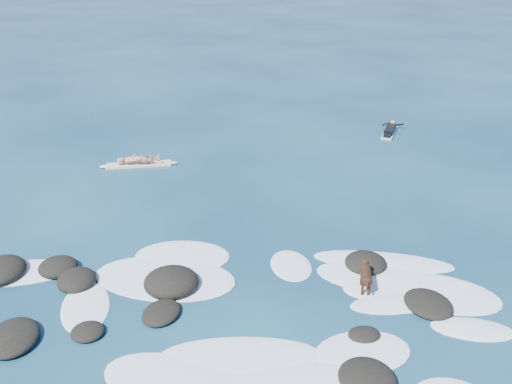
# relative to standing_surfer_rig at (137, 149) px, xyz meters

# --- Properties ---
(ground) EXTENTS (160.00, 160.00, 0.00)m
(ground) POSITION_rel_standing_surfer_rig_xyz_m (5.53, -7.86, -0.69)
(ground) COLOR #0A2642
(ground) RESTS_ON ground
(reef_rocks) EXTENTS (12.94, 7.39, 0.62)m
(reef_rocks) POSITION_rel_standing_surfer_rig_xyz_m (3.24, -9.24, -0.58)
(reef_rocks) COLOR black
(reef_rocks) RESTS_ON ground
(breaking_foam) EXTENTS (14.76, 7.26, 0.12)m
(breaking_foam) POSITION_rel_standing_surfer_rig_xyz_m (6.02, -8.61, -0.68)
(breaking_foam) COLOR white
(breaking_foam) RESTS_ON ground
(standing_surfer_rig) EXTENTS (3.02, 1.18, 1.74)m
(standing_surfer_rig) POSITION_rel_standing_surfer_rig_xyz_m (0.00, 0.00, 0.00)
(standing_surfer_rig) COLOR beige
(standing_surfer_rig) RESTS_ON ground
(paddling_surfer_rig) EXTENTS (1.18, 2.28, 0.40)m
(paddling_surfer_rig) POSITION_rel_standing_surfer_rig_xyz_m (10.27, 5.19, -0.55)
(paddling_surfer_rig) COLOR silver
(paddling_surfer_rig) RESTS_ON ground
(dog) EXTENTS (0.31, 1.19, 0.75)m
(dog) POSITION_rel_standing_surfer_rig_xyz_m (8.40, -7.65, -0.19)
(dog) COLOR black
(dog) RESTS_ON ground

